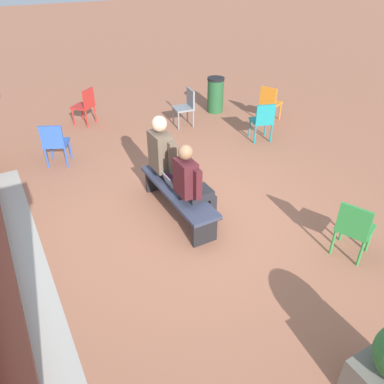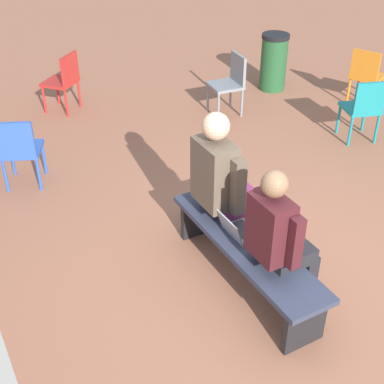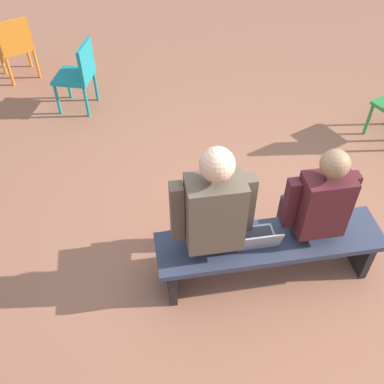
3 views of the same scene
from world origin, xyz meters
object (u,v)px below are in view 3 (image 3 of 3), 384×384
at_px(person_student, 315,206).
at_px(plastic_chair_mid_courtyard, 15,45).
at_px(plastic_chair_far_right, 79,73).
at_px(bench, 269,247).
at_px(person_adult, 211,213).
at_px(laptop, 257,239).

height_order(person_student, plastic_chair_mid_courtyard, person_student).
relative_size(person_student, plastic_chair_far_right, 1.57).
height_order(bench, person_student, person_student).
bearing_deg(person_student, plastic_chair_far_right, -55.83).
xyz_separation_m(person_adult, plastic_chair_mid_courtyard, (1.86, -3.56, -0.28)).
bearing_deg(plastic_chair_far_right, person_adult, 111.00).
bearing_deg(laptop, bench, -174.15).
bearing_deg(person_student, laptop, 9.82).
xyz_separation_m(bench, plastic_chair_mid_courtyard, (2.33, -3.63, 0.13)).
relative_size(person_student, plastic_chair_mid_courtyard, 1.57).
height_order(bench, person_adult, person_adult).
relative_size(person_student, person_adult, 0.91).
relative_size(plastic_chair_far_right, plastic_chair_mid_courtyard, 1.00).
xyz_separation_m(person_student, person_adult, (0.80, -0.01, 0.05)).
relative_size(bench, person_adult, 1.25).
distance_m(person_student, plastic_chair_far_right, 3.29).
xyz_separation_m(person_adult, laptop, (-0.35, 0.09, -0.26)).
relative_size(person_student, laptop, 4.13).
bearing_deg(bench, laptop, 5.85).
xyz_separation_m(person_student, plastic_chair_far_right, (1.85, -2.72, -0.23)).
bearing_deg(plastic_chair_far_right, plastic_chair_mid_courtyard, -45.87).
relative_size(person_adult, plastic_chair_far_right, 1.72).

